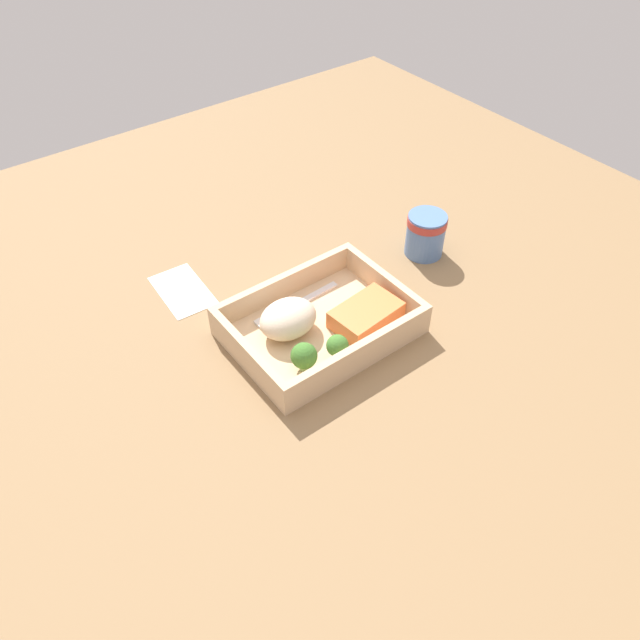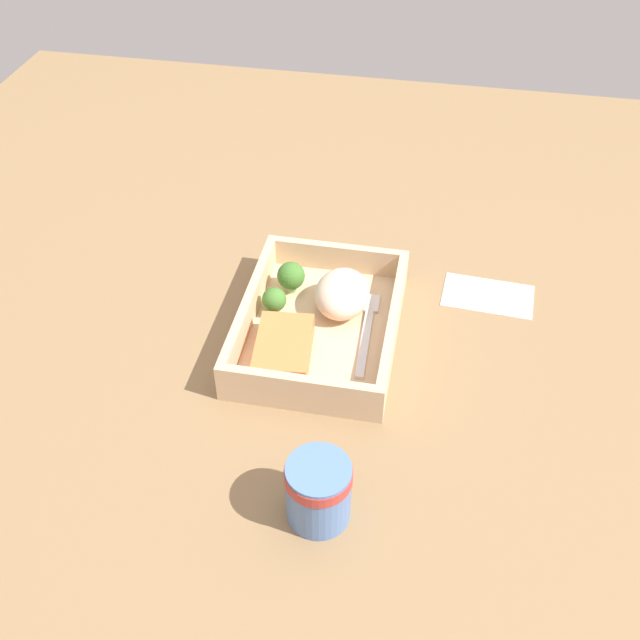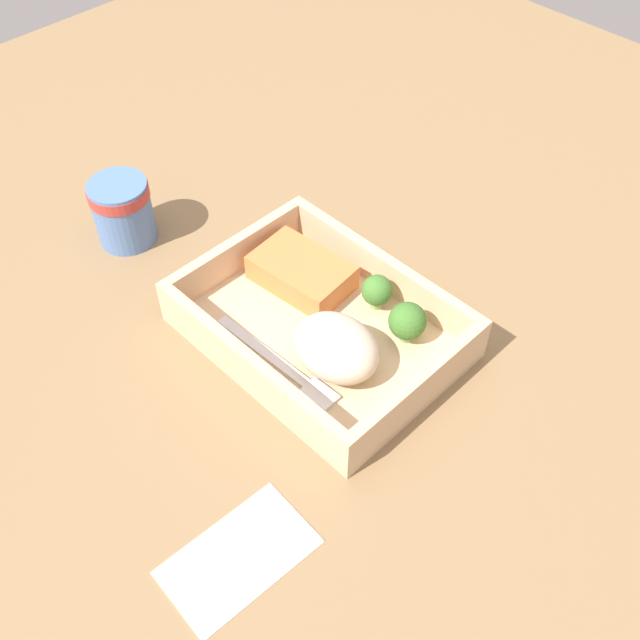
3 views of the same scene
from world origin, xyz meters
The scene contains 10 objects.
ground_plane centered at (0.00, 0.00, -1.00)cm, with size 160.00×160.00×2.00cm, color olive.
takeout_tray centered at (0.00, 0.00, 0.60)cm, with size 27.28×20.22×1.20cm, color #D0AF87.
tray_rim centered at (0.00, 0.00, 3.26)cm, with size 27.28×20.22×4.13cm.
salmon_fillet centered at (-6.28, 3.46, 2.74)cm, with size 10.53×6.79×3.09cm, color orange.
mashed_potatoes centered at (4.40, -2.16, 3.87)cm, with size 9.13×7.30×5.33cm, color beige.
broccoli_floret_1 centered at (6.96, 5.41, 3.72)cm, with size 3.88×3.88×4.56cm.
broccoli_floret_2 centered at (1.82, 6.56, 3.53)cm, with size 3.30×3.30×4.08cm.
fork centered at (0.88, -6.13, 1.42)cm, with size 15.85×2.32×0.44cm.
paper_cup centered at (-27.04, -5.05, 4.36)cm, with size 6.95×6.95×7.82cm.
receipt_slip centered at (12.35, -21.77, 0.12)cm, with size 7.38×12.53×0.24cm, color white.
Camera 2 is at (-71.05, -13.66, 68.47)cm, focal length 42.00 mm.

